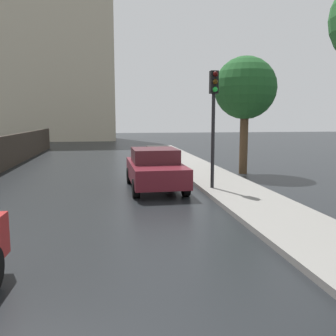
% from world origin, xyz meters
% --- Properties ---
extents(car_maroon_mid_road, '(1.93, 4.14, 1.46)m').
position_xyz_m(car_maroon_mid_road, '(2.46, 11.01, 0.74)').
color(car_maroon_mid_road, maroon).
rests_on(car_maroon_mid_road, ground).
extents(traffic_light, '(0.26, 0.39, 3.97)m').
position_xyz_m(traffic_light, '(4.36, 10.17, 2.91)').
color(traffic_light, black).
rests_on(traffic_light, sidewalk_strip).
extents(street_tree_mid, '(2.80, 2.80, 5.29)m').
position_xyz_m(street_tree_mid, '(6.93, 14.02, 3.84)').
color(street_tree_mid, '#4C3823').
rests_on(street_tree_mid, ground).
extents(distant_tower, '(13.69, 6.69, 22.24)m').
position_xyz_m(distant_tower, '(-5.31, 41.51, 11.12)').
color(distant_tower, '#B2A88E').
rests_on(distant_tower, ground).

